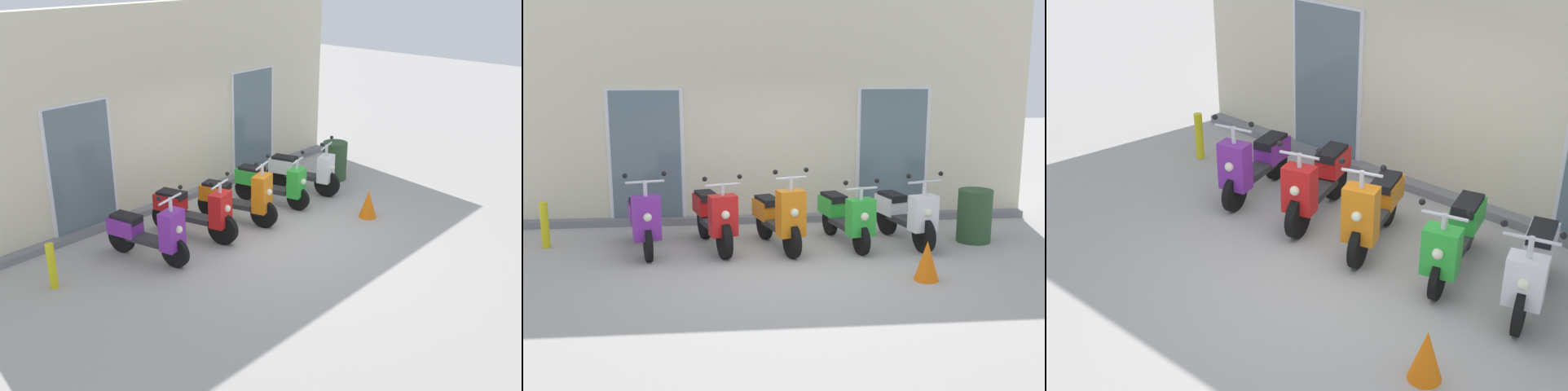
{
  "view_description": "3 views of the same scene",
  "coord_description": "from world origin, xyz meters",
  "views": [
    {
      "loc": [
        -7.17,
        -6.32,
        4.5
      ],
      "look_at": [
        0.13,
        0.32,
        0.58
      ],
      "focal_mm": 41.77,
      "sensor_mm": 36.0,
      "label": 1
    },
    {
      "loc": [
        -0.83,
        -8.69,
        2.85
      ],
      "look_at": [
        0.05,
        0.6,
        0.83
      ],
      "focal_mm": 45.29,
      "sensor_mm": 36.0,
      "label": 2
    },
    {
      "loc": [
        4.36,
        -5.49,
        4.51
      ],
      "look_at": [
        -0.77,
        0.4,
        0.53
      ],
      "focal_mm": 50.71,
      "sensor_mm": 36.0,
      "label": 3
    }
  ],
  "objects": [
    {
      "name": "ground_plane",
      "position": [
        0.0,
        0.0,
        0.0
      ],
      "size": [
        40.0,
        40.0,
        0.0
      ],
      "primitive_type": "plane",
      "color": "#A8A39E"
    },
    {
      "name": "storefront_facade",
      "position": [
        0.0,
        2.51,
        1.81
      ],
      "size": [
        8.91,
        0.5,
        3.75
      ],
      "color": "beige",
      "rests_on": "ground_plane"
    },
    {
      "name": "scooter_purple",
      "position": [
        -2.01,
        0.75,
        0.48
      ],
      "size": [
        0.71,
        1.54,
        1.26
      ],
      "color": "black",
      "rests_on": "ground_plane"
    },
    {
      "name": "scooter_red",
      "position": [
        -0.98,
        0.83,
        0.48
      ],
      "size": [
        0.76,
        1.63,
        1.19
      ],
      "color": "black",
      "rests_on": "ground_plane"
    },
    {
      "name": "scooter_orange",
      "position": [
        -0.02,
        0.72,
        0.48
      ],
      "size": [
        0.76,
        1.53,
        1.28
      ],
      "color": "black",
      "rests_on": "ground_plane"
    },
    {
      "name": "scooter_green",
      "position": [
        1.0,
        0.83,
        0.46
      ],
      "size": [
        0.73,
        1.55,
        1.1
      ],
      "color": "black",
      "rests_on": "ground_plane"
    },
    {
      "name": "scooter_white",
      "position": [
        1.92,
        0.81,
        0.47
      ],
      "size": [
        0.76,
        1.55,
        1.18
      ],
      "color": "black",
      "rests_on": "ground_plane"
    },
    {
      "name": "trash_bin",
      "position": [
        3.02,
        0.81,
        0.41
      ],
      "size": [
        0.52,
        0.52,
        0.81
      ],
      "primitive_type": "cylinder",
      "color": "#2D4C2D",
      "rests_on": "ground_plane"
    },
    {
      "name": "curb_bollard",
      "position": [
        -3.49,
        1.08,
        0.35
      ],
      "size": [
        0.12,
        0.12,
        0.7
      ],
      "primitive_type": "cylinder",
      "color": "yellow",
      "rests_on": "ground_plane"
    },
    {
      "name": "traffic_cone",
      "position": [
        1.75,
        -0.87,
        0.26
      ],
      "size": [
        0.32,
        0.32,
        0.52
      ],
      "primitive_type": "cone",
      "color": "orange",
      "rests_on": "ground_plane"
    }
  ]
}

